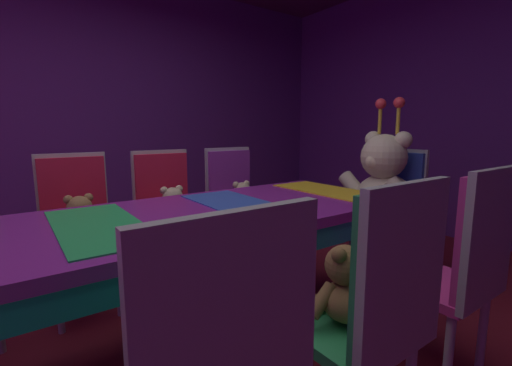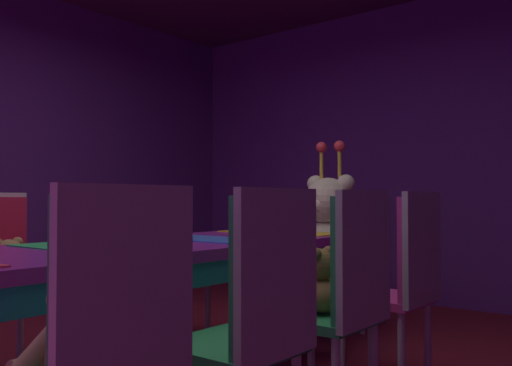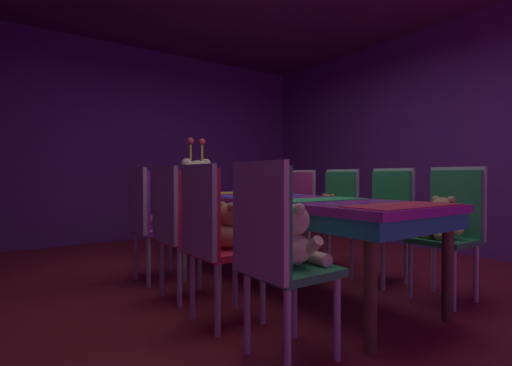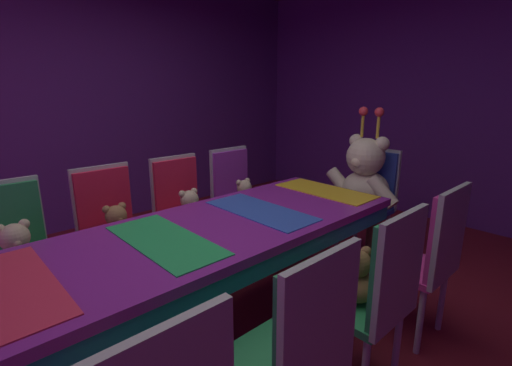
{
  "view_description": "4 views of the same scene",
  "coord_description": "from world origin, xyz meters",
  "px_view_note": "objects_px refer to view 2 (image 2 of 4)",
  "views": [
    {
      "loc": [
        1.5,
        -0.63,
        1.13
      ],
      "look_at": [
        0.19,
        0.32,
        0.88
      ],
      "focal_mm": 24.27,
      "sensor_mm": 36.0,
      "label": 1
    },
    {
      "loc": [
        2.04,
        -1.75,
        0.95
      ],
      "look_at": [
        0.18,
        0.57,
        1.04
      ],
      "focal_mm": 39.08,
      "sensor_mm": 36.0,
      "label": 2
    },
    {
      "loc": [
        -1.98,
        -2.34,
        0.91
      ],
      "look_at": [
        0.05,
        0.52,
        0.85
      ],
      "focal_mm": 26.59,
      "sensor_mm": 36.0,
      "label": 3
    },
    {
      "loc": [
        1.62,
        -1.2,
        1.51
      ],
      "look_at": [
        -0.22,
        0.51,
        0.86
      ],
      "focal_mm": 25.56,
      "sensor_mm": 36.0,
      "label": 4
    }
  ],
  "objects_px": {
    "chair_right_3": "(408,270)",
    "throne_chair": "(340,248)",
    "chair_right_2": "(348,284)",
    "teddy_left_2": "(105,261)",
    "teddy_right_0": "(75,332)",
    "teddy_left_1": "(9,270)",
    "chair_right_0": "(108,339)",
    "chair_left_3": "(162,250)",
    "teddy_right_2": "(318,285)",
    "banquet_table": "(150,261)",
    "teddy_left_3": "(176,255)",
    "chair_left_2": "(91,257)",
    "chair_right_1": "(259,306)",
    "king_teddy_bear": "(327,228)"
  },
  "relations": [
    {
      "from": "teddy_left_2",
      "to": "chair_right_0",
      "type": "distance_m",
      "value": 1.96
    },
    {
      "from": "teddy_right_2",
      "to": "teddy_right_0",
      "type": "bearing_deg",
      "value": 88.69
    },
    {
      "from": "throne_chair",
      "to": "teddy_left_3",
      "type": "bearing_deg",
      "value": -38.67
    },
    {
      "from": "chair_left_3",
      "to": "teddy_left_3",
      "type": "bearing_deg",
      "value": 0.0
    },
    {
      "from": "banquet_table",
      "to": "teddy_right_0",
      "type": "relative_size",
      "value": 7.45
    },
    {
      "from": "chair_left_2",
      "to": "chair_right_1",
      "type": "height_order",
      "value": "same"
    },
    {
      "from": "chair_left_2",
      "to": "throne_chair",
      "type": "bearing_deg",
      "value": 60.04
    },
    {
      "from": "teddy_right_2",
      "to": "chair_left_3",
      "type": "bearing_deg",
      "value": -18.98
    },
    {
      "from": "banquet_table",
      "to": "teddy_right_2",
      "type": "height_order",
      "value": "same"
    },
    {
      "from": "teddy_left_2",
      "to": "chair_right_1",
      "type": "distance_m",
      "value": 1.71
    },
    {
      "from": "teddy_left_1",
      "to": "teddy_left_3",
      "type": "relative_size",
      "value": 1.07
    },
    {
      "from": "teddy_left_3",
      "to": "chair_left_3",
      "type": "bearing_deg",
      "value": -180.0
    },
    {
      "from": "teddy_left_2",
      "to": "chair_right_1",
      "type": "bearing_deg",
      "value": -19.46
    },
    {
      "from": "teddy_right_2",
      "to": "throne_chair",
      "type": "bearing_deg",
      "value": -63.07
    },
    {
      "from": "chair_right_0",
      "to": "teddy_left_2",
      "type": "bearing_deg",
      "value": -35.96
    },
    {
      "from": "chair_left_3",
      "to": "teddy_right_0",
      "type": "relative_size",
      "value": 3.0
    },
    {
      "from": "teddy_left_2",
      "to": "teddy_right_0",
      "type": "height_order",
      "value": "teddy_right_0"
    },
    {
      "from": "chair_left_3",
      "to": "teddy_right_2",
      "type": "height_order",
      "value": "chair_left_3"
    },
    {
      "from": "teddy_left_1",
      "to": "teddy_right_0",
      "type": "height_order",
      "value": "teddy_right_0"
    },
    {
      "from": "teddy_left_2",
      "to": "chair_right_0",
      "type": "bearing_deg",
      "value": -35.96
    },
    {
      "from": "chair_right_0",
      "to": "teddy_right_2",
      "type": "bearing_deg",
      "value": -84.21
    },
    {
      "from": "teddy_right_2",
      "to": "king_teddy_bear",
      "type": "bearing_deg",
      "value": -60.13
    },
    {
      "from": "chair_right_3",
      "to": "throne_chair",
      "type": "xyz_separation_m",
      "value": [
        -0.89,
        0.87,
        0.0
      ]
    },
    {
      "from": "banquet_table",
      "to": "chair_right_0",
      "type": "relative_size",
      "value": 2.48
    },
    {
      "from": "chair_left_3",
      "to": "throne_chair",
      "type": "xyz_separation_m",
      "value": [
        0.87,
        0.91,
        0.0
      ]
    },
    {
      "from": "teddy_right_2",
      "to": "chair_right_1",
      "type": "bearing_deg",
      "value": 103.86
    },
    {
      "from": "banquet_table",
      "to": "teddy_left_1",
      "type": "relative_size",
      "value": 7.92
    },
    {
      "from": "teddy_left_2",
      "to": "chair_right_3",
      "type": "height_order",
      "value": "chair_right_3"
    },
    {
      "from": "chair_left_3",
      "to": "king_teddy_bear",
      "type": "distance_m",
      "value": 1.16
    },
    {
      "from": "chair_right_0",
      "to": "teddy_right_0",
      "type": "height_order",
      "value": "chair_right_0"
    },
    {
      "from": "teddy_right_0",
      "to": "chair_right_3",
      "type": "bearing_deg",
      "value": -95.5
    },
    {
      "from": "chair_left_2",
      "to": "teddy_left_3",
      "type": "xyz_separation_m",
      "value": [
        0.13,
        0.58,
        -0.02
      ]
    },
    {
      "from": "teddy_left_2",
      "to": "teddy_right_0",
      "type": "relative_size",
      "value": 0.94
    },
    {
      "from": "chair_left_3",
      "to": "chair_right_2",
      "type": "distance_m",
      "value": 1.85
    },
    {
      "from": "teddy_left_2",
      "to": "chair_right_1",
      "type": "xyz_separation_m",
      "value": [
        1.61,
        -0.57,
        0.01
      ]
    },
    {
      "from": "teddy_left_1",
      "to": "teddy_right_0",
      "type": "relative_size",
      "value": 0.94
    },
    {
      "from": "chair_right_0",
      "to": "teddy_right_2",
      "type": "height_order",
      "value": "chair_right_0"
    },
    {
      "from": "banquet_table",
      "to": "chair_left_3",
      "type": "xyz_separation_m",
      "value": [
        -0.87,
        0.85,
        -0.06
      ]
    },
    {
      "from": "teddy_left_1",
      "to": "throne_chair",
      "type": "xyz_separation_m",
      "value": [
        0.74,
        2.07,
        0.01
      ]
    },
    {
      "from": "chair_left_2",
      "to": "throne_chair",
      "type": "distance_m",
      "value": 1.72
    },
    {
      "from": "teddy_left_3",
      "to": "chair_right_1",
      "type": "distance_m",
      "value": 1.99
    },
    {
      "from": "teddy_right_0",
      "to": "throne_chair",
      "type": "bearing_deg",
      "value": -74.75
    },
    {
      "from": "chair_right_3",
      "to": "throne_chair",
      "type": "bearing_deg",
      "value": -44.31
    },
    {
      "from": "chair_left_2",
      "to": "chair_right_2",
      "type": "bearing_deg",
      "value": 0.77
    },
    {
      "from": "chair_right_2",
      "to": "throne_chair",
      "type": "xyz_separation_m",
      "value": [
        -0.89,
        1.47,
        0.0
      ]
    },
    {
      "from": "chair_left_2",
      "to": "chair_right_1",
      "type": "distance_m",
      "value": 1.84
    },
    {
      "from": "chair_left_2",
      "to": "chair_right_3",
      "type": "xyz_separation_m",
      "value": [
        1.75,
        0.62,
        0.0
      ]
    },
    {
      "from": "teddy_left_3",
      "to": "chair_right_1",
      "type": "relative_size",
      "value": 0.29
    },
    {
      "from": "chair_right_2",
      "to": "king_teddy_bear",
      "type": "xyz_separation_m",
      "value": [
        -0.89,
        1.3,
        0.15
      ]
    },
    {
      "from": "chair_right_0",
      "to": "teddy_right_0",
      "type": "xyz_separation_m",
      "value": [
        -0.15,
        -0.0,
        -0.01
      ]
    }
  ]
}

